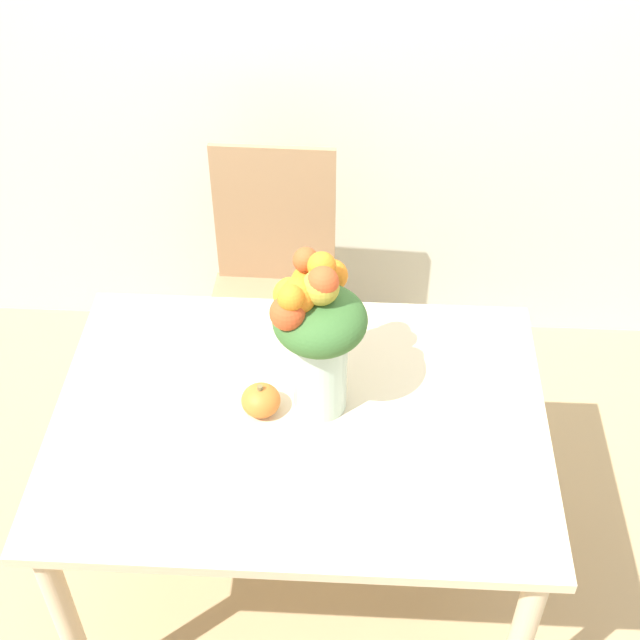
{
  "coord_description": "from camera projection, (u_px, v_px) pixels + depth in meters",
  "views": [
    {
      "loc": [
        0.13,
        -1.47,
        2.42
      ],
      "look_at": [
        0.05,
        0.05,
        1.04
      ],
      "focal_mm": 50.0,
      "sensor_mm": 36.0,
      "label": 1
    }
  ],
  "objects": [
    {
      "name": "ground_plane",
      "position": [
        303.0,
        581.0,
        2.71
      ],
      "size": [
        12.0,
        12.0,
        0.0
      ],
      "primitive_type": "plane",
      "color": "tan"
    },
    {
      "name": "dining_table",
      "position": [
        300.0,
        444.0,
        2.28
      ],
      "size": [
        1.23,
        0.88,
        0.75
      ],
      "color": "beige",
      "rests_on": "ground_plane"
    },
    {
      "name": "flower_vase",
      "position": [
        317.0,
        330.0,
        2.08
      ],
      "size": [
        0.22,
        0.28,
        0.44
      ],
      "color": "#B2CCBC",
      "rests_on": "dining_table"
    },
    {
      "name": "pumpkin",
      "position": [
        261.0,
        400.0,
        2.19
      ],
      "size": [
        0.1,
        0.1,
        0.09
      ],
      "color": "orange",
      "rests_on": "dining_table"
    },
    {
      "name": "dining_chair_near_window",
      "position": [
        273.0,
        290.0,
        2.96
      ],
      "size": [
        0.43,
        0.43,
        0.97
      ],
      "rotation": [
        0.0,
        0.0,
        -0.02
      ],
      "color": "#9E7A56",
      "rests_on": "ground_plane"
    }
  ]
}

